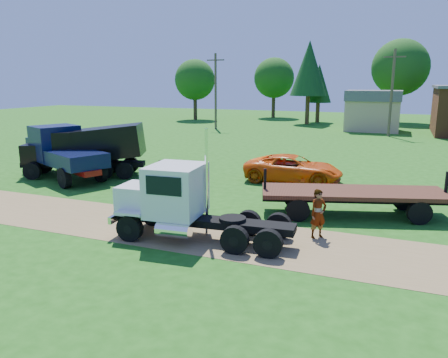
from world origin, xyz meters
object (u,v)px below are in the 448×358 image
at_px(black_dump_truck, 88,147).
at_px(white_semi_tractor, 178,201).
at_px(spectator_a, 318,214).
at_px(navy_truck, 60,152).
at_px(orange_pickup, 293,168).
at_px(flatbed_trailer, 353,196).

bearing_deg(black_dump_truck, white_semi_tractor, -59.86).
xyz_separation_m(black_dump_truck, spectator_a, (15.16, -5.77, -0.85)).
xyz_separation_m(navy_truck, spectator_a, (16.46, -4.80, -0.66)).
relative_size(navy_truck, spectator_a, 3.88).
height_order(orange_pickup, spectator_a, spectator_a).
xyz_separation_m(black_dump_truck, navy_truck, (-1.30, -0.97, -0.19)).
xyz_separation_m(white_semi_tractor, spectator_a, (4.90, 1.89, -0.47)).
bearing_deg(spectator_a, orange_pickup, 63.40).
bearing_deg(navy_truck, spectator_a, 7.93).
bearing_deg(orange_pickup, navy_truck, 103.92).
height_order(flatbed_trailer, spectator_a, flatbed_trailer).
height_order(navy_truck, flatbed_trailer, navy_truck).
bearing_deg(flatbed_trailer, navy_truck, 158.31).
xyz_separation_m(navy_truck, flatbed_trailer, (17.40, -1.39, -0.73)).
distance_m(orange_pickup, flatbed_trailer, 6.78).
xyz_separation_m(navy_truck, orange_pickup, (13.44, 4.11, -0.81)).
distance_m(navy_truck, spectator_a, 17.16).
relative_size(white_semi_tractor, flatbed_trailer, 0.83).
xyz_separation_m(orange_pickup, spectator_a, (3.02, -8.91, 0.15)).
bearing_deg(flatbed_trailer, white_semi_tractor, -154.91).
bearing_deg(spectator_a, white_semi_tractor, 155.77).
bearing_deg(orange_pickup, black_dump_truck, 101.42).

